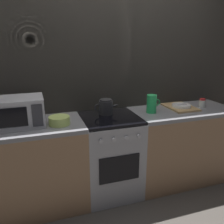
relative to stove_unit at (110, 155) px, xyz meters
name	(u,v)px	position (x,y,z in m)	size (l,w,h in m)	color
ground_plane	(110,190)	(0.00, 0.00, -0.45)	(8.00, 8.00, 0.00)	#47423D
back_wall	(101,83)	(0.00, 0.32, 0.75)	(3.60, 0.05, 2.40)	#A39989
counter_left	(24,169)	(-0.90, 0.00, 0.00)	(1.20, 0.60, 0.90)	#997251
stove_unit	(110,155)	(0.00, 0.00, 0.00)	(0.60, 0.63, 0.90)	#9E9EA3
counter_right	(180,144)	(0.90, 0.00, 0.00)	(1.20, 0.60, 0.90)	#997251
microwave	(18,112)	(-0.89, 0.02, 0.59)	(0.46, 0.35, 0.27)	#B2B2B7
kettle	(106,107)	(-0.01, 0.10, 0.53)	(0.28, 0.15, 0.17)	#262628
mixing_bowl	(59,120)	(-0.53, -0.07, 0.49)	(0.20, 0.20, 0.08)	#B7D166
pitcher	(152,104)	(0.48, 0.00, 0.55)	(0.16, 0.11, 0.20)	green
dish_pile	(181,107)	(0.89, 0.05, 0.47)	(0.30, 0.40, 0.06)	tan
spice_jar	(202,103)	(1.17, 0.01, 0.50)	(0.08, 0.08, 0.10)	silver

